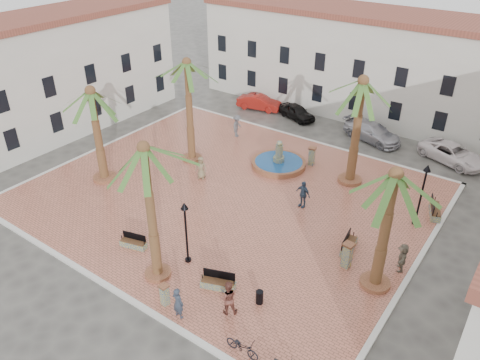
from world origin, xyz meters
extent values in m
plane|color=#56544F|center=(0.00, 0.00, 0.00)|extent=(120.00, 120.00, 0.00)
cube|color=#C36D56|center=(0.00, 0.00, 0.07)|extent=(26.00, 22.00, 0.15)
cube|color=silver|center=(0.00, 11.00, 0.08)|extent=(26.30, 0.30, 0.16)
cube|color=silver|center=(0.00, -11.00, 0.08)|extent=(26.30, 0.30, 0.16)
cube|color=silver|center=(13.00, 0.00, 0.08)|extent=(0.30, 22.30, 0.16)
cube|color=silver|center=(-13.00, 0.00, 0.08)|extent=(0.30, 22.30, 0.16)
cube|color=silver|center=(0.00, 20.00, 4.50)|extent=(30.00, 7.00, 9.00)
cube|color=brown|center=(0.00, 20.00, 9.25)|extent=(30.40, 7.40, 0.50)
cube|color=black|center=(-13.12, 16.52, 2.20)|extent=(1.00, 0.12, 1.60)
cube|color=black|center=(-9.38, 16.52, 2.20)|extent=(1.00, 0.12, 1.60)
cube|color=black|center=(-5.62, 16.52, 2.20)|extent=(1.00, 0.12, 1.60)
cube|color=black|center=(-1.88, 16.52, 2.20)|extent=(1.00, 0.12, 1.60)
cube|color=black|center=(1.88, 16.52, 2.20)|extent=(1.00, 0.12, 1.60)
cube|color=black|center=(5.62, 16.52, 2.20)|extent=(1.00, 0.12, 1.60)
cube|color=black|center=(9.38, 16.52, 2.20)|extent=(1.00, 0.12, 1.60)
cube|color=black|center=(-13.12, 16.52, 5.20)|extent=(1.00, 0.12, 1.60)
cube|color=black|center=(-9.38, 16.52, 5.20)|extent=(1.00, 0.12, 1.60)
cube|color=black|center=(-5.62, 16.52, 5.20)|extent=(1.00, 0.12, 1.60)
cube|color=black|center=(-1.88, 16.52, 5.20)|extent=(1.00, 0.12, 1.60)
cube|color=black|center=(1.88, 16.52, 5.20)|extent=(1.00, 0.12, 1.60)
cube|color=black|center=(5.62, 16.52, 5.20)|extent=(1.00, 0.12, 1.60)
cube|color=black|center=(9.38, 16.52, 5.20)|extent=(1.00, 0.12, 1.60)
cube|color=black|center=(16.54, -5.77, 2.20)|extent=(0.12, 1.00, 1.60)
cube|color=black|center=(16.54, -9.49, 5.20)|extent=(0.12, 1.00, 1.60)
cube|color=silver|center=(-19.00, 0.00, 4.75)|extent=(6.00, 24.00, 9.50)
cube|color=brown|center=(-19.00, 0.00, 9.75)|extent=(6.40, 24.40, 0.50)
cube|color=black|center=(-16.02, -6.00, 2.20)|extent=(0.12, 1.00, 1.60)
cube|color=black|center=(-16.02, -2.00, 2.20)|extent=(0.12, 1.00, 1.60)
cube|color=black|center=(-16.02, 2.00, 2.20)|extent=(0.12, 1.00, 1.60)
cube|color=black|center=(-16.02, 6.00, 2.20)|extent=(0.12, 1.00, 1.60)
cube|color=black|center=(-16.02, 10.00, 2.20)|extent=(0.12, 1.00, 1.60)
cube|color=black|center=(-16.02, -6.00, 5.20)|extent=(0.12, 1.00, 1.60)
cube|color=black|center=(-16.02, -2.00, 5.20)|extent=(0.12, 1.00, 1.60)
cube|color=black|center=(-16.02, 2.00, 5.20)|extent=(0.12, 1.00, 1.60)
cube|color=black|center=(-16.02, 6.00, 5.20)|extent=(0.12, 1.00, 1.60)
cube|color=black|center=(-16.02, 10.00, 5.20)|extent=(0.12, 1.00, 1.60)
cylinder|color=#9F5D3D|center=(0.72, 5.48, 0.35)|extent=(4.16, 4.16, 0.40)
cylinder|color=#194C8C|center=(0.72, 5.48, 0.53)|extent=(3.66, 3.66, 0.06)
cylinder|color=gray|center=(0.72, 5.48, 0.55)|extent=(0.89, 0.89, 0.79)
cylinder|color=gray|center=(0.72, 5.48, 1.34)|extent=(0.59, 0.59, 1.19)
sphere|color=gray|center=(0.72, 5.48, 2.08)|extent=(0.44, 0.44, 0.44)
cylinder|color=#9F5D3D|center=(-5.41, 2.45, 0.26)|extent=(1.52, 1.52, 0.23)
cylinder|color=brown|center=(-5.41, 2.45, 4.15)|extent=(0.50, 0.50, 7.55)
sphere|color=brown|center=(-5.41, 2.45, 7.93)|extent=(0.67, 0.67, 0.67)
cylinder|color=#9F5D3D|center=(-8.60, -3.65, 0.27)|extent=(1.66, 1.66, 0.25)
cylinder|color=brown|center=(-8.60, -3.65, 3.65)|extent=(0.54, 0.54, 6.51)
sphere|color=brown|center=(-8.60, -3.65, 6.91)|extent=(0.73, 0.73, 0.73)
cylinder|color=#9F5D3D|center=(1.86, -8.84, 0.26)|extent=(1.43, 1.43, 0.21)
cylinder|color=brown|center=(1.86, -8.84, 4.13)|extent=(0.46, 0.46, 7.52)
sphere|color=brown|center=(1.86, -8.84, 7.89)|extent=(0.62, 0.62, 0.62)
cylinder|color=#9F5D3D|center=(11.73, -2.70, 0.27)|extent=(1.60, 1.60, 0.24)
cylinder|color=brown|center=(11.73, -2.70, 3.65)|extent=(0.52, 0.52, 6.52)
sphere|color=brown|center=(11.73, -2.70, 6.91)|extent=(0.70, 0.70, 0.70)
cylinder|color=#9F5D3D|center=(6.15, 6.51, 0.28)|extent=(1.72, 1.72, 0.26)
cylinder|color=brown|center=(6.15, 6.51, 4.07)|extent=(0.56, 0.56, 7.32)
sphere|color=brown|center=(6.15, 6.51, 7.73)|extent=(0.75, 0.75, 0.75)
cube|color=gray|center=(-1.01, -7.94, 0.33)|extent=(1.68, 0.89, 0.36)
cube|color=#56351E|center=(-1.01, -7.94, 0.53)|extent=(1.58, 0.82, 0.05)
cube|color=black|center=(-1.06, -7.75, 0.78)|extent=(1.48, 0.43, 0.45)
cylinder|color=black|center=(-1.74, -8.13, 0.64)|extent=(0.05, 0.05, 0.27)
cylinder|color=black|center=(-0.27, -7.74, 0.64)|extent=(0.05, 0.05, 0.27)
cube|color=gray|center=(5.14, -7.73, 0.35)|extent=(1.91, 1.17, 0.41)
cube|color=#56351E|center=(5.14, -7.73, 0.59)|extent=(1.80, 1.09, 0.06)
cube|color=black|center=(5.06, -7.52, 0.86)|extent=(1.64, 0.66, 0.51)
cylinder|color=black|center=(4.33, -8.04, 0.71)|extent=(0.05, 0.05, 0.31)
cylinder|color=black|center=(5.95, -7.42, 0.71)|extent=(0.05, 0.05, 0.31)
cube|color=gray|center=(9.38, -0.81, 0.35)|extent=(0.79, 1.86, 0.40)
cube|color=#56351E|center=(9.38, -0.81, 0.58)|extent=(0.73, 1.75, 0.06)
cube|color=black|center=(9.16, -0.84, 0.85)|extent=(0.28, 1.69, 0.50)
cylinder|color=black|center=(9.49, -1.65, 0.70)|extent=(0.05, 0.05, 0.30)
cylinder|color=black|center=(9.26, 0.03, 0.70)|extent=(0.05, 0.05, 0.30)
cube|color=gray|center=(12.40, 5.77, 0.37)|extent=(1.22, 2.06, 0.44)
cube|color=#56351E|center=(12.40, 5.77, 0.62)|extent=(1.14, 1.94, 0.07)
cube|color=black|center=(12.17, 5.69, 0.92)|extent=(0.67, 1.78, 0.55)
cylinder|color=black|center=(12.71, 4.89, 0.75)|extent=(0.05, 0.05, 0.33)
cylinder|color=black|center=(12.09, 6.65, 0.75)|extent=(0.05, 0.05, 0.33)
cylinder|color=black|center=(2.43, -7.02, 0.23)|extent=(0.35, 0.35, 0.16)
cylinder|color=black|center=(2.43, -7.02, 1.99)|extent=(0.12, 0.12, 3.49)
cone|color=black|center=(2.43, -7.02, 3.89)|extent=(0.43, 0.43, 0.39)
sphere|color=beige|center=(2.43, -7.02, 3.74)|extent=(0.23, 0.23, 0.23)
cylinder|color=black|center=(11.69, 4.05, 0.23)|extent=(0.38, 0.38, 0.17)
cylinder|color=black|center=(11.69, 4.05, 2.13)|extent=(0.13, 0.13, 3.75)
cone|color=black|center=(11.69, 4.05, 4.16)|extent=(0.46, 0.46, 0.42)
sphere|color=beige|center=(11.69, 4.05, 4.01)|extent=(0.25, 0.25, 0.25)
cube|color=gray|center=(3.69, -10.19, 0.72)|extent=(0.39, 0.39, 1.15)
cube|color=#9F5D3D|center=(3.69, -10.19, 1.34)|extent=(0.49, 0.49, 0.09)
cube|color=gray|center=(2.66, 7.14, 0.83)|extent=(0.49, 0.49, 1.36)
cube|color=#9F5D3D|center=(2.66, 7.14, 1.56)|extent=(0.61, 0.61, 0.10)
cube|color=gray|center=(9.86, -2.24, 0.87)|extent=(0.49, 0.49, 1.45)
cube|color=#9F5D3D|center=(9.86, -2.24, 1.65)|extent=(0.62, 0.62, 0.11)
cylinder|color=black|center=(7.49, -7.37, 0.53)|extent=(0.39, 0.39, 0.75)
imported|color=#2D3646|center=(4.80, -10.40, 1.04)|extent=(0.68, 0.47, 1.78)
imported|color=black|center=(8.59, -10.40, 0.60)|extent=(1.73, 0.60, 0.91)
imported|color=brown|center=(6.58, -8.78, 1.10)|extent=(1.18, 1.15, 1.91)
imported|color=#837251|center=(-2.94, 0.61, 1.00)|extent=(0.98, 0.83, 1.71)
imported|color=#344A64|center=(4.93, 1.62, 1.11)|extent=(1.19, 0.67, 1.91)
imported|color=#56575B|center=(-5.01, 7.96, 1.13)|extent=(1.00, 1.40, 1.96)
imported|color=gray|center=(12.40, -0.74, 1.00)|extent=(0.98, 1.66, 1.70)
imported|color=black|center=(-2.93, 14.69, 0.68)|extent=(4.28, 2.83, 1.35)
imported|color=#A11C15|center=(-7.13, 14.61, 0.72)|extent=(4.59, 2.38, 1.44)
imported|color=#B4B4BE|center=(4.64, 14.34, 0.77)|extent=(5.69, 3.58, 1.54)
imported|color=white|center=(11.27, 14.21, 0.73)|extent=(5.74, 4.11, 1.45)
camera|label=1|loc=(16.73, -21.92, 17.50)|focal=35.00mm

